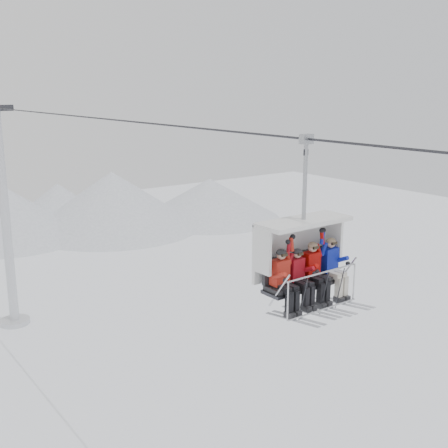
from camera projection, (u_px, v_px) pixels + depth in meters
lift_tower_right at (7, 235)px, 33.90m from camera, size 2.00×1.80×13.48m
haul_cable at (224, 131)px, 14.98m from camera, size 0.06×50.00×0.06m
chairlift_carrier at (299, 250)px, 13.28m from camera, size 2.37×1.17×3.98m
skier_far_left at (283, 279)px, 12.71m from camera, size 0.41×1.69×1.61m
skier_center_left at (299, 276)px, 13.00m from camera, size 0.37×1.69×1.50m
skier_center_right at (314, 270)px, 13.29m from camera, size 0.41×1.69×1.61m
skier_far_right at (332, 265)px, 13.65m from camera, size 0.41×1.69×1.61m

